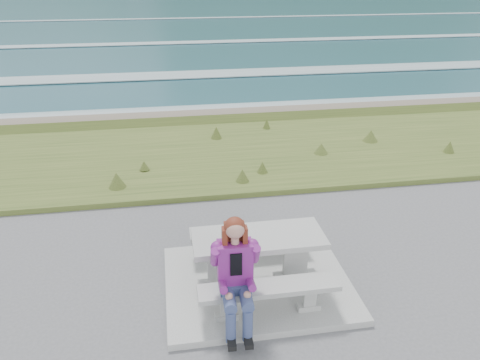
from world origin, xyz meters
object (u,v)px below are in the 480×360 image
object	(u,v)px
bench_landward	(269,292)
bench_seaward	(249,234)
picnic_table	(258,246)
seated_woman	(237,291)

from	to	relation	value
bench_landward	bench_seaward	distance (m)	1.40
picnic_table	bench_landward	xyz separation A→B (m)	(0.00, -0.70, -0.23)
bench_landward	bench_seaward	bearing A→B (deg)	90.00
bench_landward	bench_seaward	xyz separation A→B (m)	(0.00, 1.40, 0.00)
picnic_table	bench_landward	distance (m)	0.74
picnic_table	bench_seaward	xyz separation A→B (m)	(0.00, 0.70, -0.23)
seated_woman	bench_landward	bearing A→B (deg)	19.75
picnic_table	seated_woman	xyz separation A→B (m)	(-0.44, -0.84, -0.05)
picnic_table	seated_woman	world-z (taller)	seated_woman
picnic_table	seated_woman	size ratio (longest dim) A/B	1.24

